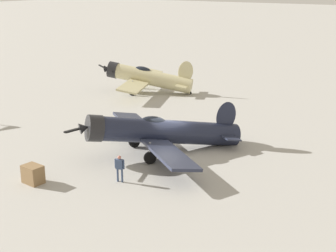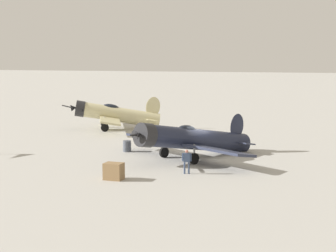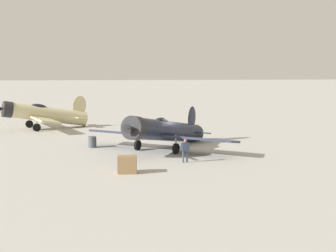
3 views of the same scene
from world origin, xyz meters
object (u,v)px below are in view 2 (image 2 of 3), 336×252
Objects in this scene: ground_crew_mechanic at (187,159)px; equipment_crate at (114,171)px; airplane_foreground at (192,139)px; airplane_mid_apron at (114,114)px; fuel_drum at (127,146)px.

ground_crew_mechanic is 1.33× the size of equipment_crate.
equipment_crate is (8.19, -3.07, -0.93)m from airplane_foreground.
airplane_foreground is 1.01× the size of airplane_mid_apron.
fuel_drum is at bearing 31.86° from ground_crew_mechanic.
airplane_mid_apron is at bearing 20.84° from ground_crew_mechanic.
airplane_mid_apron reaches higher than ground_crew_mechanic.
ground_crew_mechanic reaches higher than equipment_crate.
airplane_mid_apron is at bearing -105.57° from airplane_foreground.
ground_crew_mechanic is 4.94m from equipment_crate.
ground_crew_mechanic reaches higher than fuel_drum.
airplane_mid_apron is 13.60m from fuel_drum.
airplane_foreground is at bearing 159.47° from equipment_crate.
equipment_crate is at bearing 88.30° from airplane_mid_apron.
equipment_crate is 10.09m from fuel_drum.
equipment_crate is (21.98, 8.47, -1.04)m from airplane_mid_apron.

